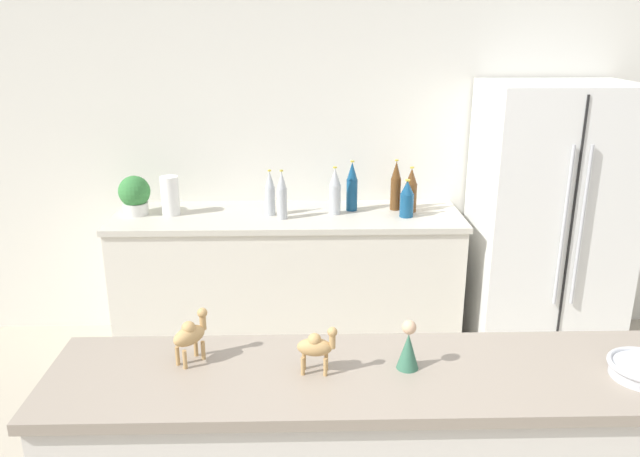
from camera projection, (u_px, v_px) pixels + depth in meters
name	position (u px, v px, depth m)	size (l,w,h in m)	color
wall_back	(327.00, 143.00, 4.04)	(8.00, 0.06, 2.55)	silver
back_counter	(289.00, 281.00, 3.97)	(2.14, 0.63, 0.90)	silver
refrigerator	(547.00, 223.00, 3.84)	(0.87, 0.69, 1.69)	white
potted_plant	(135.00, 195.00, 3.79)	(0.19, 0.19, 0.24)	silver
paper_towel_roll	(170.00, 196.00, 3.79)	(0.11, 0.11, 0.24)	white
back_bottle_0	(335.00, 192.00, 3.79)	(0.07, 0.07, 0.30)	#B2B7BC
back_bottle_1	(282.00, 196.00, 3.70)	(0.06, 0.06, 0.30)	#B2B7BC
back_bottle_2	(411.00, 190.00, 3.84)	(0.07, 0.07, 0.28)	brown
back_bottle_3	(270.00, 194.00, 3.77)	(0.06, 0.06, 0.28)	#B2B7BC
back_bottle_4	(352.00, 187.00, 3.86)	(0.07, 0.07, 0.32)	navy
back_bottle_5	(407.00, 199.00, 3.75)	(0.08, 0.08, 0.23)	navy
back_bottle_6	(396.00, 186.00, 3.88)	(0.06, 0.06, 0.32)	brown
camel_figurine	(316.00, 346.00, 1.84)	(0.12, 0.06, 0.15)	tan
camel_figurine_second	(191.00, 334.00, 1.90)	(0.12, 0.12, 0.16)	tan
wise_man_figurine_crimson	(408.00, 348.00, 1.87)	(0.07, 0.07, 0.16)	#33664C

